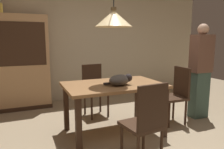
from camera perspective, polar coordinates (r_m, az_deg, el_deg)
ground at (r=2.94m, az=6.41°, el=-18.70°), size 10.00×10.00×0.00m
back_wall at (r=5.07m, az=-8.21°, el=10.05°), size 6.40×0.10×2.90m
dining_table at (r=3.10m, az=0.42°, el=-4.30°), size 1.40×0.90×0.75m
chair_right_side at (r=3.71m, az=16.75°, el=-4.60°), size 0.41×0.41×0.93m
chair_near_front at (r=2.40m, az=9.09°, el=-12.01°), size 0.44×0.44×0.93m
chair_far_back at (r=3.93m, az=-4.75°, el=-3.46°), size 0.44×0.44×0.93m
cat_sleeping at (r=2.96m, az=2.20°, el=-1.42°), size 0.41×0.33×0.16m
pendant_lamp at (r=3.02m, az=0.44°, el=14.73°), size 0.52×0.52×1.30m
hutch_bookcase at (r=4.60m, az=-23.35°, el=2.47°), size 1.12×0.45×1.85m
book_yellow_short at (r=4.62m, az=-27.44°, el=15.30°), size 0.04×0.20×0.18m
person_standing at (r=4.04m, az=22.51°, el=0.78°), size 0.36×0.22×1.64m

